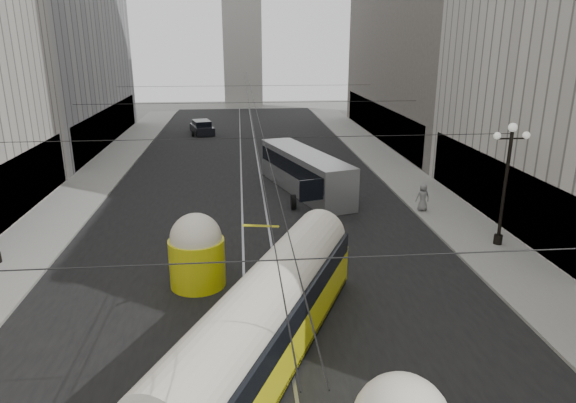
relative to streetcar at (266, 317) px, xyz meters
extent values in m
cube|color=black|center=(0.04, 23.37, -1.65)|extent=(20.00, 85.00, 0.02)
cube|color=gray|center=(-11.96, 26.87, -1.58)|extent=(4.00, 72.00, 0.15)
cube|color=gray|center=(12.04, 26.87, -1.58)|extent=(4.00, 72.00, 0.15)
cube|color=gray|center=(-0.71, 23.37, -1.65)|extent=(0.12, 85.00, 0.04)
cube|color=gray|center=(0.79, 23.37, -1.65)|extent=(0.12, 85.00, 0.04)
cube|color=black|center=(-14.01, 14.87, 0.35)|extent=(0.10, 18.00, 3.60)
cube|color=black|center=(-14.01, 38.87, 0.35)|extent=(0.10, 25.20, 3.60)
cube|color=black|center=(14.09, 12.87, 0.35)|extent=(0.10, 18.00, 3.60)
cube|color=black|center=(14.09, 38.87, 0.35)|extent=(0.10, 28.80, 3.60)
cube|color=#B2AFA8|center=(0.04, 70.87, 10.35)|extent=(6.00, 6.00, 24.00)
cylinder|color=black|center=(12.64, 8.87, 1.50)|extent=(0.18, 0.18, 6.00)
cylinder|color=black|center=(12.64, 8.87, -1.25)|extent=(0.44, 0.44, 0.50)
cylinder|color=black|center=(12.64, 8.87, 4.10)|extent=(1.60, 0.08, 0.08)
sphere|color=white|center=(12.64, 8.87, 4.65)|extent=(0.44, 0.44, 0.44)
sphere|color=white|center=(11.89, 8.87, 4.25)|extent=(0.36, 0.36, 0.36)
sphere|color=white|center=(13.39, 8.87, 4.25)|extent=(0.36, 0.36, 0.36)
cylinder|color=black|center=(0.04, -5.13, 4.35)|extent=(25.00, 0.03, 0.03)
cylinder|color=black|center=(0.04, 8.87, 4.35)|extent=(25.00, 0.03, 0.03)
cylinder|color=black|center=(0.04, 22.87, 4.35)|extent=(25.00, 0.03, 0.03)
cylinder|color=black|center=(0.04, 36.87, 4.35)|extent=(25.00, 0.03, 0.03)
cylinder|color=black|center=(0.04, 26.87, 4.15)|extent=(0.03, 72.00, 0.03)
cylinder|color=black|center=(0.44, 26.87, 4.15)|extent=(0.03, 72.00, 0.03)
cube|color=yellow|center=(0.00, 0.00, -0.66)|extent=(7.76, 12.94, 1.60)
cube|color=black|center=(0.00, 0.00, -1.42)|extent=(7.60, 12.58, 0.28)
cube|color=black|center=(0.00, 0.00, 0.37)|extent=(7.70, 12.77, 0.80)
cylinder|color=silver|center=(0.00, 0.00, 0.65)|extent=(7.42, 12.64, 2.16)
cylinder|color=yellow|center=(-2.73, 5.86, -0.57)|extent=(2.44, 2.44, 2.16)
sphere|color=silver|center=(-2.73, 5.86, 0.55)|extent=(2.25, 2.25, 2.25)
cube|color=#989A9D|center=(3.75, 19.87, -0.19)|extent=(5.57, 11.50, 2.83)
cube|color=black|center=(3.75, 19.87, 0.28)|extent=(5.47, 11.13, 1.04)
cube|color=black|center=(3.75, 14.27, 0.14)|extent=(2.10, 0.73, 1.32)
cylinder|color=black|center=(2.58, 16.08, -1.18)|extent=(0.30, 0.94, 0.94)
cylinder|color=black|center=(4.93, 16.08, -1.18)|extent=(0.30, 0.94, 0.94)
cylinder|color=black|center=(2.58, 23.66, -1.18)|extent=(0.30, 0.94, 0.94)
cylinder|color=black|center=(4.93, 23.66, -1.18)|extent=(0.30, 0.94, 0.94)
cube|color=silver|center=(2.88, 31.25, -1.17)|extent=(2.53, 4.74, 0.80)
cube|color=black|center=(2.88, 31.25, -0.60)|extent=(1.99, 2.70, 0.76)
cylinder|color=black|center=(2.05, 29.72, -1.33)|extent=(0.22, 0.64, 0.64)
cylinder|color=black|center=(3.72, 29.72, -1.33)|extent=(0.22, 0.64, 0.64)
cylinder|color=black|center=(2.05, 32.78, -1.33)|extent=(0.22, 0.64, 0.64)
cylinder|color=black|center=(3.72, 32.78, -1.33)|extent=(0.22, 0.64, 0.64)
cube|color=black|center=(-5.06, 44.22, -1.13)|extent=(3.18, 5.22, 0.86)
cube|color=black|center=(-5.06, 44.22, -0.52)|extent=(2.39, 3.04, 0.82)
cylinder|color=black|center=(-5.96, 42.57, -1.30)|extent=(0.22, 0.69, 0.69)
cylinder|color=black|center=(-4.15, 42.57, -1.30)|extent=(0.22, 0.69, 0.69)
cylinder|color=black|center=(-5.96, 45.88, -1.30)|extent=(0.22, 0.69, 0.69)
cylinder|color=black|center=(-4.15, 45.88, -1.30)|extent=(0.22, 0.69, 0.69)
imported|color=slate|center=(10.54, 14.56, -0.63)|extent=(0.85, 0.53, 1.73)
camera|label=1|loc=(-0.69, -15.04, 8.81)|focal=32.00mm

